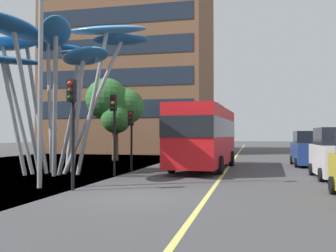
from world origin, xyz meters
name	(u,v)px	position (x,y,z in m)	size (l,w,h in m)	color
ground	(115,198)	(-0.67, 0.00, -0.05)	(120.00, 240.00, 0.10)	#424244
red_bus	(204,134)	(1.00, 10.42, 2.08)	(3.19, 9.88, 3.81)	red
leaf_sculpture	(53,52)	(-6.14, 5.65, 6.24)	(9.81, 9.85, 7.76)	#9EA0A5
traffic_light_kerb_near	(72,111)	(-2.62, 0.80, 2.88)	(0.28, 0.42, 3.99)	black
traffic_light_kerb_far	(114,117)	(-2.88, 5.71, 2.87)	(0.28, 0.42, 3.98)	black
traffic_light_island_mid	(131,128)	(-2.87, 8.38, 2.43)	(0.28, 0.42, 3.34)	black
car_parked_mid	(335,155)	(7.47, 6.88, 1.09)	(1.90, 4.32, 2.35)	silver
car_parked_far	(308,150)	(7.29, 14.17, 1.06)	(1.95, 4.48, 2.27)	navy
street_lamp	(48,40)	(-3.83, 1.21, 5.62)	(1.64, 0.44, 9.02)	gray
tree_pavement_near	(115,105)	(-7.10, 17.08, 4.44)	(4.61, 3.74, 6.64)	brown
backdrop_building	(135,46)	(-10.43, 33.00, 13.14)	(18.15, 15.33, 26.27)	brown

